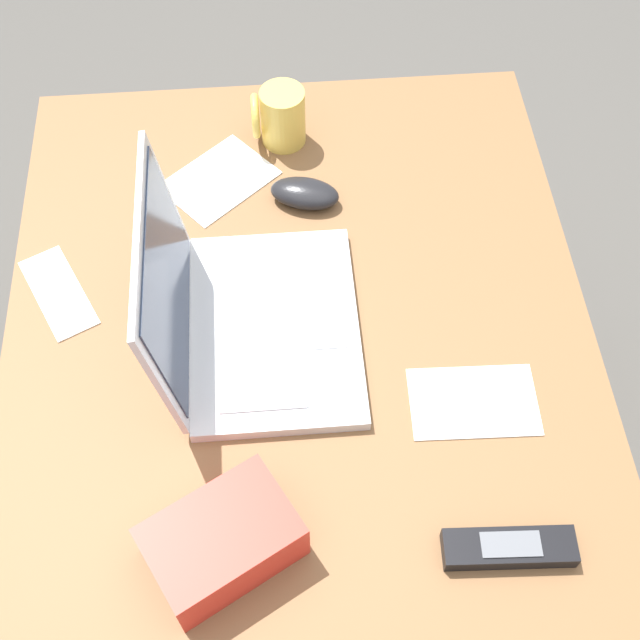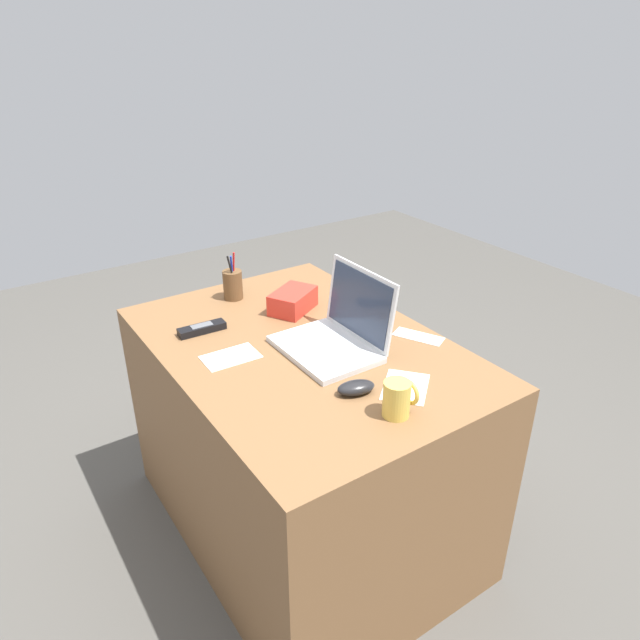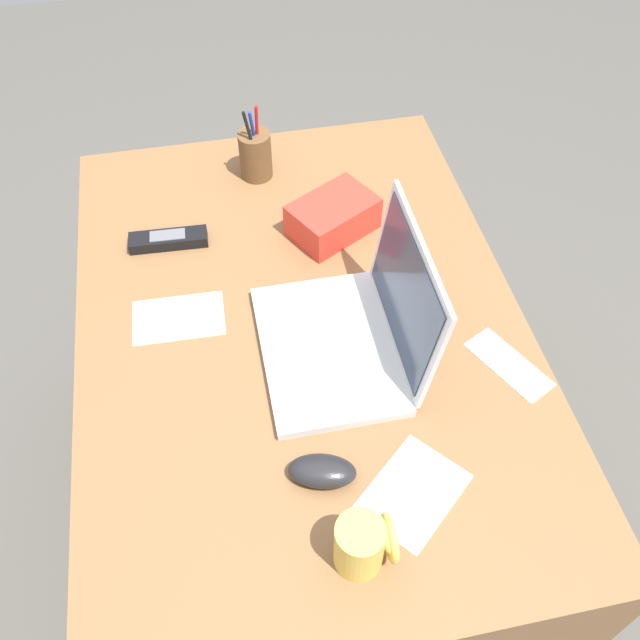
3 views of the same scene
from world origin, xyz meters
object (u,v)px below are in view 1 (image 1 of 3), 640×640
laptop (241,314)px  computer_mouse (305,193)px  cordless_phone (509,548)px  snack_bag (222,541)px  coffee_mug_white (279,117)px

laptop → computer_mouse: (0.24, -0.10, -0.03)m
computer_mouse → cordless_phone: computer_mouse is taller
snack_bag → computer_mouse: bearing=-13.8°
laptop → coffee_mug_white: size_ratio=3.29×
computer_mouse → snack_bag: (-0.54, 0.13, 0.02)m
laptop → coffee_mug_white: bearing=-10.8°
cordless_phone → snack_bag: snack_bag is taller
snack_bag → coffee_mug_white: bearing=-8.5°
computer_mouse → cordless_phone: (-0.57, -0.20, -0.01)m
cordless_phone → snack_bag: (0.03, 0.33, 0.02)m
computer_mouse → laptop: bearing=172.7°
laptop → cordless_phone: laptop is taller
computer_mouse → coffee_mug_white: (0.14, 0.03, 0.03)m
laptop → computer_mouse: laptop is taller
computer_mouse → coffee_mug_white: coffee_mug_white is taller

